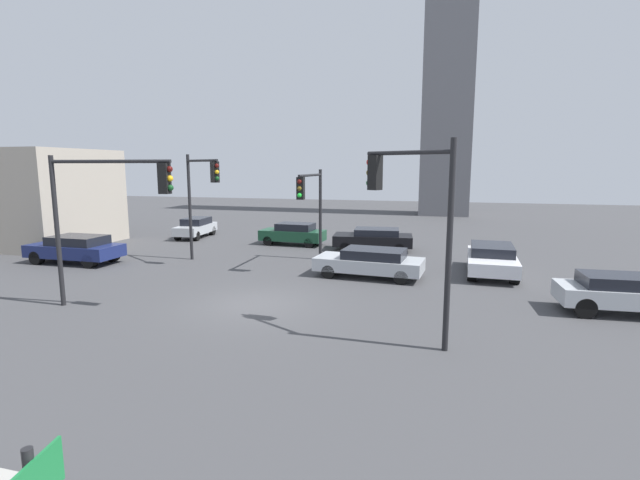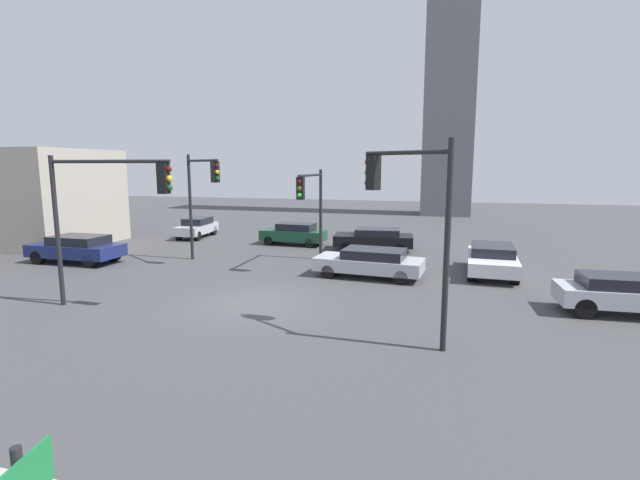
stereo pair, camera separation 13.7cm
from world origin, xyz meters
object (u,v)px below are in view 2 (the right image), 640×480
at_px(car_0, 374,239).
at_px(car_2, 492,259).
at_px(traffic_light_3, 410,203).
at_px(car_1, 77,248).
at_px(traffic_light_2, 107,198).
at_px(car_3, 197,227).
at_px(car_6, 624,294).
at_px(traffic_light_0, 202,187).
at_px(traffic_light_1, 311,198).
at_px(car_5, 294,233).
at_px(car_4, 370,262).

height_order(car_0, car_2, car_2).
height_order(traffic_light_3, car_0, traffic_light_3).
xyz_separation_m(car_1, car_2, (20.36, 2.93, -0.04)).
relative_size(traffic_light_2, traffic_light_3, 0.94).
height_order(car_3, car_6, car_3).
xyz_separation_m(traffic_light_0, car_1, (-6.34, -1.70, -3.10)).
bearing_deg(car_3, traffic_light_1, 50.28).
xyz_separation_m(car_0, car_6, (9.88, -9.85, 0.03)).
bearing_deg(car_6, car_0, 132.49).
bearing_deg(traffic_light_2, car_0, 59.62).
distance_m(traffic_light_1, car_3, 12.93).
relative_size(car_1, car_6, 1.11).
height_order(traffic_light_0, car_1, traffic_light_0).
distance_m(traffic_light_2, car_5, 14.80).
relative_size(car_2, car_6, 1.14).
distance_m(traffic_light_1, car_4, 4.43).
bearing_deg(car_3, traffic_light_3, 39.58).
distance_m(traffic_light_0, traffic_light_2, 7.86).
relative_size(car_4, car_6, 1.15).
relative_size(car_3, car_4, 0.84).
height_order(car_4, car_6, car_6).
xyz_separation_m(car_2, car_6, (3.72, -5.13, 0.00)).
relative_size(traffic_light_2, car_1, 1.12).
bearing_deg(car_0, traffic_light_2, 57.13).
bearing_deg(traffic_light_1, car_5, -155.10).
bearing_deg(car_5, traffic_light_3, 122.41).
height_order(traffic_light_0, traffic_light_2, traffic_light_0).
xyz_separation_m(traffic_light_2, car_2, (13.16, 9.04, -3.13)).
distance_m(traffic_light_0, car_4, 9.32).
height_order(traffic_light_3, car_2, traffic_light_3).
height_order(traffic_light_1, traffic_light_3, traffic_light_3).
xyz_separation_m(car_0, car_4, (0.86, -6.79, -0.01)).
bearing_deg(car_3, car_5, 75.61).
relative_size(car_1, car_5, 1.15).
bearing_deg(car_3, car_4, 52.39).
bearing_deg(car_5, car_0, 176.43).
bearing_deg(traffic_light_2, car_4, 38.15).
bearing_deg(car_0, traffic_light_1, 60.69).
relative_size(traffic_light_2, car_4, 1.08).
relative_size(traffic_light_2, car_6, 1.25).
relative_size(car_0, car_1, 1.01).
relative_size(car_0, car_3, 1.16).
bearing_deg(traffic_light_0, car_3, 155.07).
height_order(traffic_light_0, car_4, traffic_light_0).
height_order(traffic_light_1, car_4, traffic_light_1).
xyz_separation_m(traffic_light_3, car_4, (-2.23, 7.28, -3.21)).
relative_size(traffic_light_3, car_6, 1.33).
bearing_deg(traffic_light_3, car_1, 7.93).
xyz_separation_m(traffic_light_2, traffic_light_3, (10.08, -0.31, 0.05)).
relative_size(car_5, car_6, 0.96).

